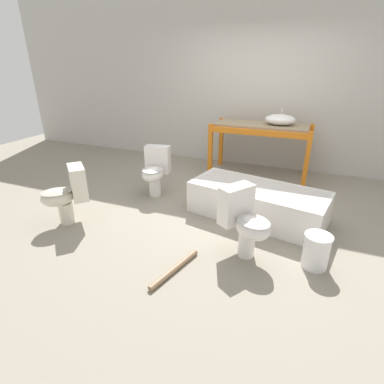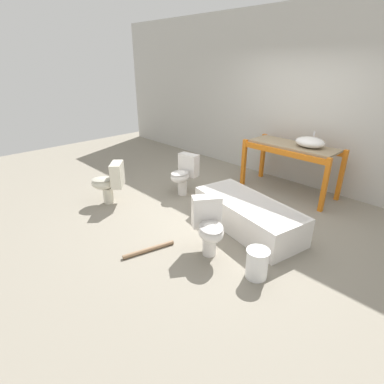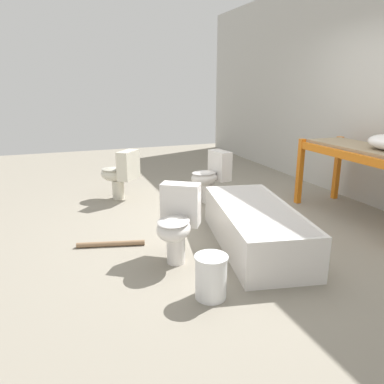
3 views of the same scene
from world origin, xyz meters
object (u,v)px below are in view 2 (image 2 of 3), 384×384
(sink_basin, at_px, (310,142))
(toilet_extra, at_px, (209,225))
(bathtub_main, at_px, (248,213))
(toilet_near, at_px, (110,181))
(bucket_white, at_px, (257,263))
(toilet_far, at_px, (184,173))

(sink_basin, height_order, toilet_extra, sink_basin)
(bathtub_main, relative_size, toilet_near, 2.50)
(toilet_near, bearing_deg, bucket_white, 45.87)
(sink_basin, distance_m, toilet_extra, 2.57)
(toilet_near, distance_m, toilet_extra, 2.16)
(sink_basin, bearing_deg, toilet_near, -128.81)
(bathtub_main, xyz_separation_m, toilet_extra, (0.03, -0.85, 0.15))
(sink_basin, relative_size, toilet_near, 0.69)
(sink_basin, distance_m, toilet_near, 3.45)
(sink_basin, bearing_deg, toilet_extra, -89.40)
(toilet_far, relative_size, bucket_white, 2.03)
(toilet_extra, bearing_deg, toilet_far, 90.45)
(sink_basin, relative_size, bucket_white, 1.40)
(sink_basin, distance_m, bathtub_main, 1.81)
(sink_basin, height_order, toilet_far, sink_basin)
(sink_basin, bearing_deg, toilet_far, -136.53)
(toilet_far, height_order, toilet_extra, same)
(bathtub_main, bearing_deg, toilet_extra, -76.91)
(bucket_white, bearing_deg, toilet_near, -176.17)
(sink_basin, relative_size, toilet_extra, 0.69)
(sink_basin, xyz_separation_m, bathtub_main, (0.00, -1.65, -0.75))
(toilet_near, height_order, bucket_white, toilet_near)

